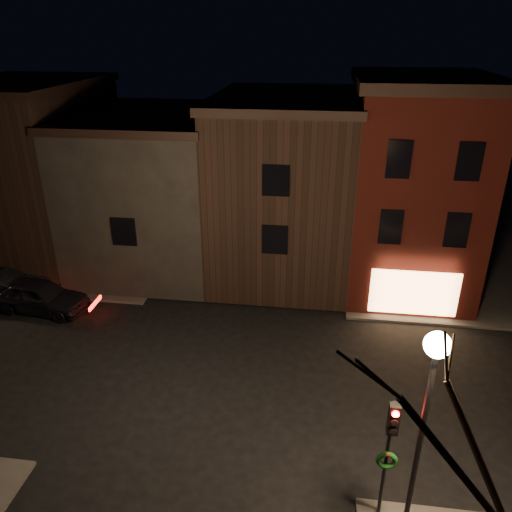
{
  "coord_description": "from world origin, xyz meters",
  "views": [
    {
      "loc": [
        3.48,
        -15.54,
        12.66
      ],
      "look_at": [
        0.73,
        4.68,
        3.2
      ],
      "focal_mm": 35.0,
      "sensor_mm": 36.0,
      "label": 1
    }
  ],
  "objects_px": {
    "street_lamp_near": "(430,386)",
    "traffic_signal": "(389,444)",
    "parked_car_a": "(40,296)",
    "parked_car_b": "(3,288)"
  },
  "relations": [
    {
      "from": "traffic_signal",
      "to": "parked_car_a",
      "type": "height_order",
      "value": "traffic_signal"
    },
    {
      "from": "parked_car_a",
      "to": "parked_car_b",
      "type": "relative_size",
      "value": 1.0
    },
    {
      "from": "street_lamp_near",
      "to": "traffic_signal",
      "type": "relative_size",
      "value": 1.6
    },
    {
      "from": "traffic_signal",
      "to": "parked_car_b",
      "type": "height_order",
      "value": "traffic_signal"
    },
    {
      "from": "street_lamp_near",
      "to": "parked_car_b",
      "type": "distance_m",
      "value": 21.46
    },
    {
      "from": "traffic_signal",
      "to": "parked_car_a",
      "type": "xyz_separation_m",
      "value": [
        -15.3,
        9.39,
        -2.02
      ]
    },
    {
      "from": "street_lamp_near",
      "to": "traffic_signal",
      "type": "xyz_separation_m",
      "value": [
        -0.6,
        0.49,
        -2.37
      ]
    },
    {
      "from": "parked_car_a",
      "to": "parked_car_b",
      "type": "bearing_deg",
      "value": 82.38
    },
    {
      "from": "street_lamp_near",
      "to": "parked_car_b",
      "type": "relative_size",
      "value": 1.4
    },
    {
      "from": "parked_car_a",
      "to": "parked_car_b",
      "type": "xyz_separation_m",
      "value": [
        -2.31,
        0.58,
        -0.03
      ]
    }
  ]
}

